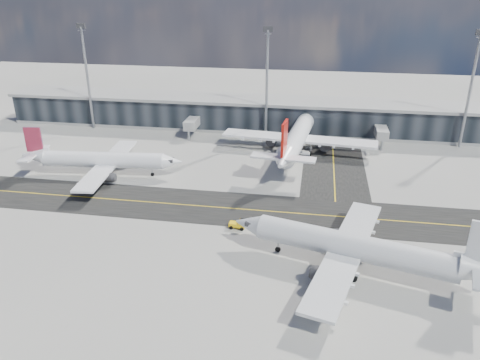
{
  "coord_description": "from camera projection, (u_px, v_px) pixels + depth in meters",
  "views": [
    {
      "loc": [
        13.23,
        -73.26,
        39.83
      ],
      "look_at": [
        -0.08,
        6.13,
        5.0
      ],
      "focal_mm": 35.0,
      "sensor_mm": 36.0,
      "label": 1
    }
  ],
  "objects": [
    {
      "name": "baggage_tug",
      "position": [
        239.0,
        224.0,
        80.55
      ],
      "size": [
        2.96,
        1.69,
        1.78
      ],
      "rotation": [
        0.0,
        0.0,
        -1.66
      ],
      "color": "yellow",
      "rests_on": "ground"
    },
    {
      "name": "ground",
      "position": [
        235.0,
        219.0,
        84.14
      ],
      "size": [
        300.0,
        300.0,
        0.0
      ],
      "primitive_type": "plane",
      "color": "gray",
      "rests_on": "ground"
    },
    {
      "name": "floodlight_masts",
      "position": [
        267.0,
        80.0,
        121.39
      ],
      "size": [
        102.5,
        0.7,
        28.9
      ],
      "color": "gray",
      "rests_on": "ground"
    },
    {
      "name": "airliner_near",
      "position": [
        357.0,
        248.0,
        67.87
      ],
      "size": [
        38.36,
        33.0,
        11.51
      ],
      "rotation": [
        0.0,
        0.0,
        1.31
      ],
      "color": "silver",
      "rests_on": "ground"
    },
    {
      "name": "airliner_af",
      "position": [
        101.0,
        160.0,
        101.69
      ],
      "size": [
        35.49,
        30.3,
        10.51
      ],
      "rotation": [
        0.0,
        0.0,
        -1.48
      ],
      "color": "white",
      "rests_on": "ground"
    },
    {
      "name": "airliner_redtail",
      "position": [
        297.0,
        137.0,
        113.65
      ],
      "size": [
        38.43,
        44.99,
        13.32
      ],
      "rotation": [
        0.0,
        0.0,
        -0.11
      ],
      "color": "white",
      "rests_on": "ground"
    },
    {
      "name": "taxiway_lanes",
      "position": [
        264.0,
        195.0,
        93.26
      ],
      "size": [
        180.0,
        63.0,
        0.03
      ],
      "color": "black",
      "rests_on": "ground"
    },
    {
      "name": "service_van",
      "position": [
        306.0,
        150.0,
        115.21
      ],
      "size": [
        3.17,
        5.92,
        1.58
      ],
      "primitive_type": "imported",
      "rotation": [
        0.0,
        0.0,
        -0.1
      ],
      "color": "white",
      "rests_on": "ground"
    },
    {
      "name": "terminal_concourse",
      "position": [
        269.0,
        116.0,
        132.23
      ],
      "size": [
        152.0,
        19.8,
        8.8
      ],
      "color": "black",
      "rests_on": "ground"
    }
  ]
}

